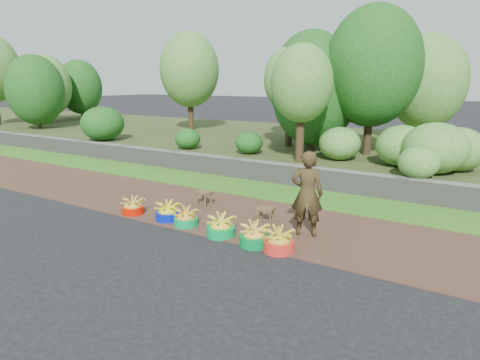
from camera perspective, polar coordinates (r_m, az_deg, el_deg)
The scene contains 15 objects.
ground_plane at distance 6.96m, azimuth -2.84°, elevation -8.61°, with size 120.00×120.00×0.00m, color black.
dirt_shoulder at distance 7.95m, azimuth 2.21°, elevation -5.60°, with size 80.00×2.50×0.02m, color #4A3024.
grass_verge at distance 9.67m, azimuth 7.98°, elevation -2.12°, with size 80.00×1.50×0.04m, color #3A791E.
retaining_wall at distance 10.37m, azimuth 9.89°, elevation 0.35°, with size 80.00×0.35×0.55m, color slate.
earth_bank at distance 14.97m, azimuth 16.81°, elevation 3.99°, with size 80.00×10.00×0.50m, color #3A451F.
vegetation at distance 16.19m, azimuth -4.60°, elevation 13.63°, with size 35.59×8.37×4.51m.
basin_a at distance 8.52m, azimuth -14.99°, elevation -3.74°, with size 0.46×0.46×0.34m.
basin_b at distance 8.00m, azimuth -10.22°, elevation -4.56°, with size 0.49×0.49×0.36m.
basin_c at distance 7.64m, azimuth -7.72°, elevation -5.43°, with size 0.46×0.46×0.34m.
basin_d at distance 7.10m, azimuth -2.73°, elevation -6.68°, with size 0.50×0.50×0.38m.
basin_e at distance 6.72m, azimuth 2.05°, elevation -7.93°, with size 0.49×0.49×0.37m.
basin_f at distance 6.51m, azimuth 5.57°, elevation -8.69°, with size 0.50×0.50×0.37m.
stool_left at distance 8.78m, azimuth -5.16°, elevation -2.00°, with size 0.40×0.34×0.31m.
stool_right at distance 7.72m, azimuth 3.67°, elevation -4.40°, with size 0.35×0.29×0.28m.
vendor_woman at distance 7.01m, azimuth 9.52°, elevation -1.94°, with size 0.55×0.36×1.51m, color black.
Camera 1 is at (3.62, -5.32, 2.66)m, focal length 30.00 mm.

